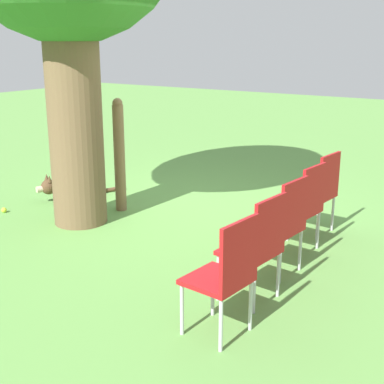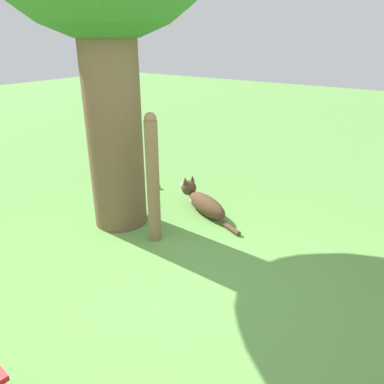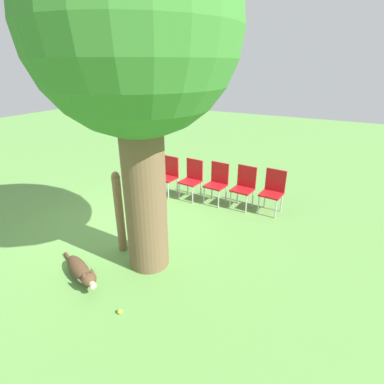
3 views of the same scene
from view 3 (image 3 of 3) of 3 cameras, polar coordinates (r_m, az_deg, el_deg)
The scene contains 10 objects.
ground_plane at distance 5.94m, azimuth -11.62°, elevation -7.67°, with size 30.00×30.00×0.00m, color #609947.
oak_tree at distance 4.12m, azimuth -10.93°, elevation 26.92°, with size 2.65×2.65×4.74m.
dog at distance 4.95m, azimuth -20.40°, elevation -13.96°, with size 0.60×1.22×0.38m.
fence_post at distance 5.14m, azimuth -13.68°, elevation -3.75°, with size 0.14×0.14×1.45m.
red_chair_0 at distance 7.33m, azimuth -4.50°, elevation 3.54°, with size 0.46×0.48×0.94m.
red_chair_1 at distance 7.08m, azimuth 0.04°, elevation 2.89°, with size 0.46×0.48×0.94m.
red_chair_2 at distance 6.88m, azimuth 4.86°, elevation 2.17°, with size 0.46×0.48×0.94m.
red_chair_3 at distance 6.73m, azimuth 9.94°, elevation 1.40°, with size 0.46×0.48×0.94m.
red_chair_4 at distance 6.64m, azimuth 15.19°, elevation 0.59°, with size 0.46×0.48×0.94m.
tennis_ball at distance 4.31m, azimuth -13.56°, elevation -21.24°, with size 0.07×0.07×0.07m.
Camera 3 is at (3.82, 3.39, 3.03)m, focal length 28.00 mm.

